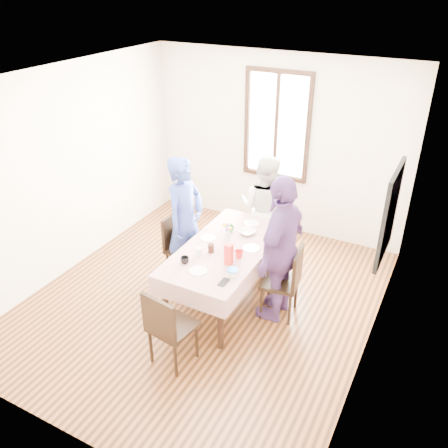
% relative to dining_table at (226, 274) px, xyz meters
% --- Properties ---
extents(ground, '(4.50, 4.50, 0.00)m').
position_rel_dining_table_xyz_m(ground, '(-0.24, -0.15, -0.38)').
color(ground, black).
rests_on(ground, ground).
extents(back_wall, '(4.00, 0.00, 4.00)m').
position_rel_dining_table_xyz_m(back_wall, '(-0.24, 2.10, 0.98)').
color(back_wall, beige).
rests_on(back_wall, ground).
extents(right_wall, '(0.00, 4.50, 4.50)m').
position_rel_dining_table_xyz_m(right_wall, '(1.76, -0.15, 0.98)').
color(right_wall, beige).
rests_on(right_wall, ground).
extents(window_frame, '(1.02, 0.06, 1.62)m').
position_rel_dining_table_xyz_m(window_frame, '(-0.24, 2.08, 1.27)').
color(window_frame, black).
rests_on(window_frame, back_wall).
extents(window_pane, '(0.90, 0.02, 1.50)m').
position_rel_dining_table_xyz_m(window_pane, '(-0.24, 2.09, 1.27)').
color(window_pane, white).
rests_on(window_pane, back_wall).
extents(art_poster, '(0.04, 0.76, 0.96)m').
position_rel_dining_table_xyz_m(art_poster, '(1.74, 0.15, 1.18)').
color(art_poster, red).
rests_on(art_poster, right_wall).
extents(dining_table, '(0.82, 1.72, 0.75)m').
position_rel_dining_table_xyz_m(dining_table, '(0.00, 0.00, 0.00)').
color(dining_table, black).
rests_on(dining_table, ground).
extents(tablecloth, '(0.94, 1.84, 0.01)m').
position_rel_dining_table_xyz_m(tablecloth, '(-0.00, -0.00, 0.38)').
color(tablecloth, '#530407').
rests_on(tablecloth, dining_table).
extents(chair_left, '(0.42, 0.42, 0.91)m').
position_rel_dining_table_xyz_m(chair_left, '(-0.69, 0.16, 0.08)').
color(chair_left, black).
rests_on(chair_left, ground).
extents(chair_right, '(0.47, 0.47, 0.91)m').
position_rel_dining_table_xyz_m(chair_right, '(0.69, 0.05, 0.08)').
color(chair_right, black).
rests_on(chair_right, ground).
extents(chair_far, '(0.42, 0.42, 0.91)m').
position_rel_dining_table_xyz_m(chair_far, '(0.00, 1.18, 0.08)').
color(chair_far, black).
rests_on(chair_far, ground).
extents(chair_near, '(0.48, 0.48, 0.91)m').
position_rel_dining_table_xyz_m(chair_near, '(0.00, -1.18, 0.08)').
color(chair_near, black).
rests_on(chair_near, ground).
extents(person_left, '(0.46, 0.66, 1.73)m').
position_rel_dining_table_xyz_m(person_left, '(-0.67, 0.16, 0.49)').
color(person_left, navy).
rests_on(person_left, ground).
extents(person_far, '(0.77, 0.61, 1.53)m').
position_rel_dining_table_xyz_m(person_far, '(0.00, 1.16, 0.39)').
color(person_far, beige).
rests_on(person_far, ground).
extents(person_right, '(0.48, 1.07, 1.79)m').
position_rel_dining_table_xyz_m(person_right, '(0.67, 0.05, 0.52)').
color(person_right, '#56356E').
rests_on(person_right, ground).
extents(mug_black, '(0.10, 0.10, 0.08)m').
position_rel_dining_table_xyz_m(mug_black, '(-0.25, -0.52, 0.43)').
color(mug_black, black).
rests_on(mug_black, tablecloth).
extents(mug_flag, '(0.14, 0.14, 0.09)m').
position_rel_dining_table_xyz_m(mug_flag, '(0.24, -0.14, 0.43)').
color(mug_flag, red).
rests_on(mug_flag, tablecloth).
extents(mug_green, '(0.15, 0.15, 0.09)m').
position_rel_dining_table_xyz_m(mug_green, '(-0.13, 0.35, 0.43)').
color(mug_green, '#0C7226').
rests_on(mug_green, tablecloth).
extents(serving_bowl, '(0.25, 0.25, 0.05)m').
position_rel_dining_table_xyz_m(serving_bowl, '(0.09, 0.40, 0.41)').
color(serving_bowl, white).
rests_on(serving_bowl, tablecloth).
extents(juice_carton, '(0.08, 0.08, 0.25)m').
position_rel_dining_table_xyz_m(juice_carton, '(0.19, -0.30, 0.51)').
color(juice_carton, red).
rests_on(juice_carton, tablecloth).
extents(butter_tub, '(0.11, 0.11, 0.06)m').
position_rel_dining_table_xyz_m(butter_tub, '(0.33, -0.47, 0.42)').
color(butter_tub, white).
rests_on(butter_tub, tablecloth).
extents(jam_jar, '(0.07, 0.07, 0.10)m').
position_rel_dining_table_xyz_m(jam_jar, '(-0.10, -0.18, 0.44)').
color(jam_jar, black).
rests_on(jam_jar, tablecloth).
extents(drinking_glass, '(0.07, 0.07, 0.10)m').
position_rel_dining_table_xyz_m(drinking_glass, '(-0.19, -0.31, 0.44)').
color(drinking_glass, silver).
rests_on(drinking_glass, tablecloth).
extents(smartphone, '(0.08, 0.16, 0.01)m').
position_rel_dining_table_xyz_m(smartphone, '(0.31, -0.64, 0.39)').
color(smartphone, black).
rests_on(smartphone, tablecloth).
extents(flower_vase, '(0.08, 0.08, 0.16)m').
position_rel_dining_table_xyz_m(flower_vase, '(-0.02, 0.08, 0.47)').
color(flower_vase, silver).
rests_on(flower_vase, tablecloth).
extents(plate_left, '(0.20, 0.20, 0.01)m').
position_rel_dining_table_xyz_m(plate_left, '(-0.29, 0.09, 0.39)').
color(plate_left, white).
rests_on(plate_left, tablecloth).
extents(plate_right, '(0.20, 0.20, 0.01)m').
position_rel_dining_table_xyz_m(plate_right, '(0.28, 0.11, 0.39)').
color(plate_right, white).
rests_on(plate_right, tablecloth).
extents(plate_far, '(0.20, 0.20, 0.01)m').
position_rel_dining_table_xyz_m(plate_far, '(0.03, 0.67, 0.39)').
color(plate_far, white).
rests_on(plate_far, tablecloth).
extents(plate_near, '(0.20, 0.20, 0.01)m').
position_rel_dining_table_xyz_m(plate_near, '(-0.03, -0.59, 0.39)').
color(plate_near, white).
rests_on(plate_near, tablecloth).
extents(butter_lid, '(0.12, 0.12, 0.01)m').
position_rel_dining_table_xyz_m(butter_lid, '(0.33, -0.47, 0.45)').
color(butter_lid, blue).
rests_on(butter_lid, butter_tub).
extents(flower_bunch, '(0.09, 0.09, 0.10)m').
position_rel_dining_table_xyz_m(flower_bunch, '(-0.02, 0.08, 0.59)').
color(flower_bunch, yellow).
rests_on(flower_bunch, flower_vase).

